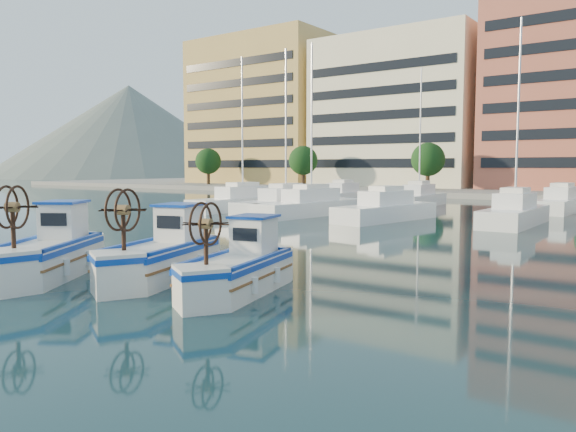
% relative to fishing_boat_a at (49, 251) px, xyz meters
% --- Properties ---
extents(ground, '(300.00, 300.00, 0.00)m').
position_rel_fishing_boat_a_xyz_m(ground, '(3.84, 1.26, -0.78)').
color(ground, '#1B4148').
rests_on(ground, ground).
extents(hill_west, '(180.00, 180.00, 60.00)m').
position_rel_fishing_boat_a_xyz_m(hill_west, '(-136.16, 111.26, -0.78)').
color(hill_west, slate).
rests_on(hill_west, ground).
extents(yacht_marina, '(37.03, 22.95, 11.50)m').
position_rel_fishing_boat_a_xyz_m(yacht_marina, '(1.02, 28.94, -0.25)').
color(yacht_marina, white).
rests_on(yacht_marina, ground).
extents(fishing_boat_a, '(3.92, 4.62, 2.83)m').
position_rel_fishing_boat_a_xyz_m(fishing_boat_a, '(0.00, 0.00, 0.00)').
color(fishing_boat_a, silver).
rests_on(fishing_boat_a, ground).
extents(fishing_boat_b, '(2.97, 4.54, 2.75)m').
position_rel_fishing_boat_a_xyz_m(fishing_boat_b, '(3.01, 1.79, -0.02)').
color(fishing_boat_b, silver).
rests_on(fishing_boat_b, ground).
extents(fishing_boat_c, '(2.51, 4.11, 2.49)m').
position_rel_fishing_boat_a_xyz_m(fishing_boat_c, '(6.01, 1.78, -0.09)').
color(fishing_boat_c, silver).
rests_on(fishing_boat_c, ground).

